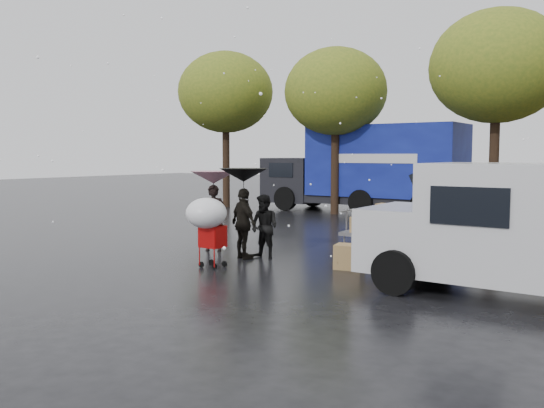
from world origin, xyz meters
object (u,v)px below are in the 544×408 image
Objects in this scene: shopping_cart at (207,217)px; white_van at (524,228)px; vendor_cart at (380,227)px; person_black at (244,223)px; blue_truck at (366,169)px; person_pink at (214,218)px.

shopping_cart is 5.95m from white_van.
shopping_cart is at bearing -129.60° from vendor_cart.
blue_truck is (-2.24, 11.16, 0.96)m from person_black.
shopping_cart is 12.72m from blue_truck.
shopping_cart is at bearing 116.31° from person_black.
person_black is at bearing -78.66° from blue_truck.
vendor_cart is 3.93m from white_van.
person_black is at bearing -146.88° from vendor_cart.
white_van is (3.38, -1.96, 0.43)m from vendor_cart.
blue_truck reaches higher than shopping_cart.
blue_truck is (-8.17, 11.46, 0.60)m from white_van.
shopping_cart is at bearing -169.97° from white_van.
person_pink is 2.23m from shopping_cart.
white_van reaches higher than person_black.
vendor_cart is (3.81, 1.22, -0.08)m from person_pink.
blue_truck reaches higher than white_van.
vendor_cart is at bearing -8.81° from person_pink.
white_van reaches higher than person_pink.
person_pink reaches higher than person_black.
person_black is at bearing 93.33° from shopping_cart.
blue_truck is (-2.32, 12.49, 0.69)m from shopping_cart.
white_van reaches higher than vendor_cart.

